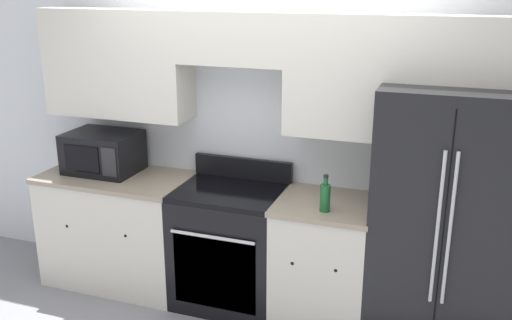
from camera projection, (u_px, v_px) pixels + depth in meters
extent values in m
cube|color=silver|center=(272.00, 130.00, 4.29)|extent=(8.00, 0.06, 2.60)
cube|color=beige|center=(118.00, 63.00, 4.35)|extent=(1.15, 0.33, 0.81)
cube|color=beige|center=(236.00, 38.00, 3.97)|extent=(0.79, 0.33, 0.37)
cube|color=beige|center=(406.00, 79.00, 3.66)|extent=(1.56, 0.33, 0.81)
cube|color=beige|center=(119.00, 231.00, 4.61)|extent=(1.15, 0.62, 0.88)
cube|color=gray|center=(115.00, 177.00, 4.47)|extent=(1.18, 0.64, 0.03)
sphere|color=black|center=(67.00, 226.00, 4.38)|extent=(0.03, 0.03, 0.03)
sphere|color=black|center=(126.00, 236.00, 4.21)|extent=(0.03, 0.03, 0.03)
cube|color=beige|center=(324.00, 264.00, 4.07)|extent=(0.65, 0.62, 0.88)
cube|color=gray|center=(326.00, 204.00, 3.93)|extent=(0.68, 0.64, 0.03)
sphere|color=black|center=(292.00, 263.00, 3.81)|extent=(0.03, 0.03, 0.03)
sphere|color=black|center=(336.00, 270.00, 3.71)|extent=(0.03, 0.03, 0.03)
cube|color=black|center=(230.00, 249.00, 4.30)|extent=(0.79, 0.62, 0.88)
cube|color=black|center=(214.00, 273.00, 4.04)|extent=(0.63, 0.01, 0.56)
cube|color=black|center=(229.00, 192.00, 4.16)|extent=(0.79, 0.62, 0.04)
cube|color=black|center=(243.00, 168.00, 4.39)|extent=(0.79, 0.04, 0.16)
cylinder|color=silver|center=(212.00, 237.00, 3.93)|extent=(0.63, 0.02, 0.02)
cube|color=black|center=(444.00, 219.00, 3.73)|extent=(0.91, 0.71, 1.77)
cube|color=black|center=(442.00, 241.00, 3.41)|extent=(0.01, 0.01, 1.63)
cylinder|color=#B7B7BC|center=(437.00, 229.00, 3.38)|extent=(0.02, 0.02, 0.97)
cylinder|color=#B7B7BC|center=(450.00, 231.00, 3.35)|extent=(0.02, 0.02, 0.97)
cube|color=black|center=(103.00, 152.00, 4.51)|extent=(0.55, 0.42, 0.32)
cube|color=black|center=(82.00, 159.00, 4.34)|extent=(0.30, 0.01, 0.21)
cube|color=#262628|center=(109.00, 162.00, 4.26)|extent=(0.12, 0.01, 0.22)
cylinder|color=#195928|center=(325.00, 198.00, 3.75)|extent=(0.07, 0.07, 0.18)
cylinder|color=#195928|center=(326.00, 181.00, 3.72)|extent=(0.03, 0.03, 0.05)
cylinder|color=black|center=(326.00, 176.00, 3.71)|extent=(0.03, 0.03, 0.02)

